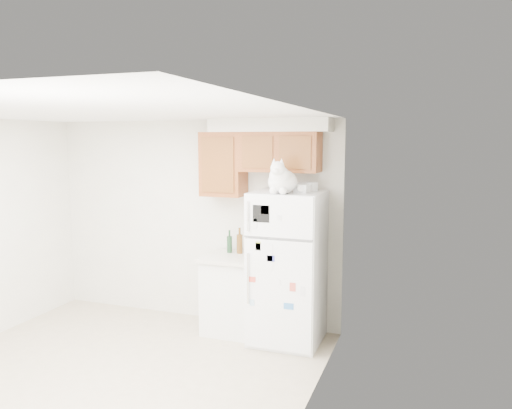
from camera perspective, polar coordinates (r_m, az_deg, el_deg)
The scene contains 9 objects.
ground_plane at distance 5.12m, azimuth -17.69°, elevation -19.24°, with size 3.80×4.00×0.01m, color #BFAF93.
room_shell at distance 4.75m, azimuth -15.52°, elevation 0.03°, with size 3.84×4.04×2.52m.
refrigerator at distance 5.59m, azimuth 3.59°, elevation -7.21°, with size 0.76×0.78×1.70m.
base_counter at distance 5.99m, azimuth -2.69°, elevation -10.08°, with size 0.64×0.64×0.92m.
cat at distance 5.24m, azimuth 2.97°, elevation 2.81°, with size 0.37×0.54×0.38m.
storage_box_back at distance 5.50m, azimuth 5.94°, elevation 2.04°, with size 0.18×0.13×0.10m, color white.
storage_box_front at distance 5.34m, azimuth 5.26°, elevation 1.83°, with size 0.15×0.11×0.09m, color white.
bottle_green at distance 5.98m, azimuth -3.05°, elevation -4.22°, with size 0.06×0.06×0.27m, color #19381E, non-canonical shape.
bottle_amber at distance 5.93m, azimuth -1.88°, elevation -4.14°, with size 0.07×0.07×0.31m, color #593814, non-canonical shape.
Camera 1 is at (2.84, -3.60, 2.26)m, focal length 35.00 mm.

